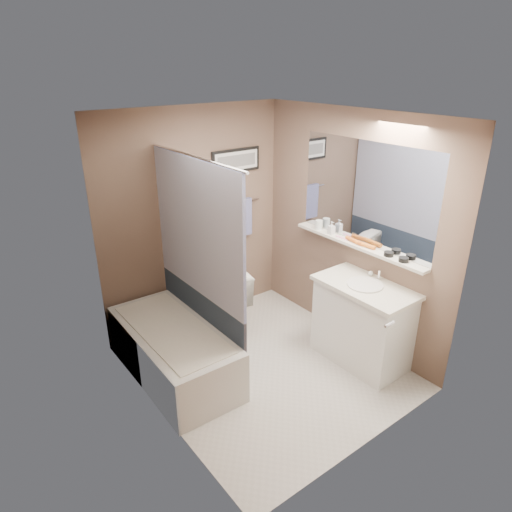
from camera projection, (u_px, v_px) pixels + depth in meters
ground at (265, 367)px, 4.52m from camera, size 2.50×2.50×0.00m
ceiling at (268, 118)px, 3.57m from camera, size 2.20×2.50×0.04m
wall_back at (195, 220)px, 4.94m from camera, size 2.20×0.04×2.40m
wall_front at (377, 312)px, 3.14m from camera, size 2.20×0.04×2.40m
wall_left at (155, 291)px, 3.44m from camera, size 0.04×2.50×2.40m
wall_right at (349, 231)px, 4.64m from camera, size 0.04×2.50×2.40m
tile_surround at (129, 290)px, 3.87m from camera, size 0.02×1.55×2.00m
curtain_rod at (193, 157)px, 3.85m from camera, size 0.02×1.55×0.02m
curtain_upper at (197, 229)px, 4.10m from camera, size 0.03×1.45×1.28m
curtain_lower at (201, 308)px, 4.43m from camera, size 0.03×1.45×0.36m
mirror at (365, 194)px, 4.37m from camera, size 0.02×1.60×1.00m
shelf at (356, 245)px, 4.55m from camera, size 0.12×1.60×0.03m
towel_bar at (238, 203)px, 5.19m from camera, size 0.60×0.02×0.02m
towel at (239, 218)px, 5.25m from camera, size 0.34×0.05×0.44m
art_frame at (236, 161)px, 5.02m from camera, size 0.62×0.02×0.26m
art_mat at (237, 161)px, 5.01m from camera, size 0.56×0.00×0.20m
art_image at (237, 161)px, 5.00m from camera, size 0.50×0.00×0.13m
door at (422, 313)px, 3.52m from camera, size 0.80×0.02×2.00m
door_handle at (389, 324)px, 3.37m from camera, size 0.10×0.02×0.02m
bathtub at (174, 352)px, 4.33m from camera, size 0.73×1.52×0.50m
tub_rim at (172, 329)px, 4.23m from camera, size 0.56×1.36×0.02m
toilet at (223, 298)px, 5.04m from camera, size 0.57×0.82×0.76m
vanity at (362, 325)px, 4.49m from camera, size 0.51×0.90×0.80m
countertop at (365, 287)px, 4.32m from camera, size 0.54×0.96×0.04m
sink_basin at (365, 285)px, 4.31m from camera, size 0.34×0.34×0.01m
faucet_spout at (379, 275)px, 4.40m from camera, size 0.02×0.02×0.10m
faucet_knob at (371, 273)px, 4.48m from camera, size 0.05×0.05×0.05m
candle_bowl_near at (404, 260)px, 4.13m from camera, size 0.09×0.09×0.04m
candle_bowl_far at (389, 254)px, 4.25m from camera, size 0.09×0.09×0.04m
hair_brush_front at (365, 245)px, 4.45m from camera, size 0.06×0.22×0.04m
hair_brush_back at (354, 241)px, 4.56m from camera, size 0.06×0.22×0.04m
pink_comb at (342, 238)px, 4.68m from camera, size 0.03×0.16×0.01m
glass_jar at (319, 225)px, 4.91m from camera, size 0.08×0.08×0.10m
soap_bottle at (331, 228)px, 4.77m from camera, size 0.06×0.07×0.14m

